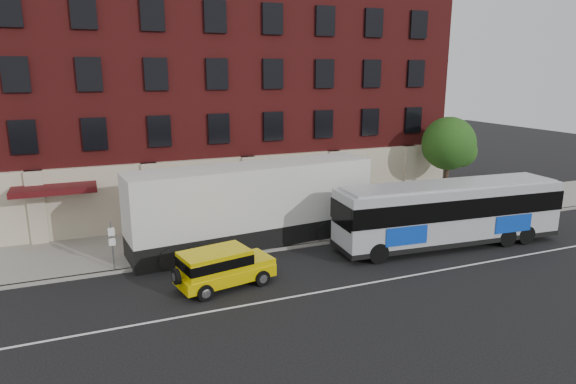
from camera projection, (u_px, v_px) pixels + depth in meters
name	position (u px, v px, depth m)	size (l,w,h in m)	color
ground	(333.00, 295.00, 21.31)	(120.00, 120.00, 0.00)	black
sidewalk	(263.00, 232.00, 29.40)	(60.00, 6.00, 0.15)	gray
kerb	(282.00, 249.00, 26.70)	(60.00, 0.25, 0.15)	gray
lane_line	(328.00, 290.00, 21.76)	(60.00, 0.12, 0.01)	silver
building	(224.00, 97.00, 34.75)	(30.00, 12.10, 15.00)	maroon
sign_pole	(112.00, 243.00, 23.40)	(0.30, 0.20, 2.50)	slate
street_tree	(449.00, 146.00, 33.75)	(3.60, 3.60, 6.20)	#35241A
city_bus	(449.00, 211.00, 27.01)	(12.92, 3.59, 3.50)	#AAADB4
yellow_suv	(221.00, 266.00, 21.91)	(4.65, 2.63, 1.73)	#DDC001
shipping_container	(254.00, 206.00, 26.96)	(13.63, 4.11, 4.47)	black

